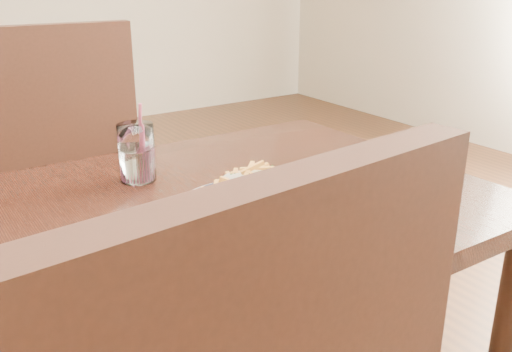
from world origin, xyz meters
TOP-DOWN VIEW (x-y plane):
  - table at (0.00, 0.00)m, footprint 1.20×0.80m
  - chair_far at (-0.07, 0.77)m, footprint 0.51×0.51m
  - fries_plate at (0.10, -0.09)m, footprint 0.35×0.31m
  - loaded_fries at (0.10, -0.09)m, footprint 0.21×0.18m
  - napkin at (-0.25, -0.06)m, footprint 0.20×0.14m
  - cutlery at (-0.25, -0.05)m, footprint 0.22×0.09m
  - water_glass at (-0.02, 0.19)m, footprint 0.08×0.08m

SIDE VIEW (x-z plane):
  - chair_far at x=-0.07m, z-range 0.07..1.11m
  - table at x=0.00m, z-range 0.30..1.05m
  - napkin at x=-0.25m, z-range 0.75..0.76m
  - fries_plate at x=0.10m, z-range 0.75..0.77m
  - cutlery at x=-0.25m, z-range 0.76..0.77m
  - loaded_fries at x=0.10m, z-range 0.77..0.83m
  - water_glass at x=-0.02m, z-range 0.72..0.89m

